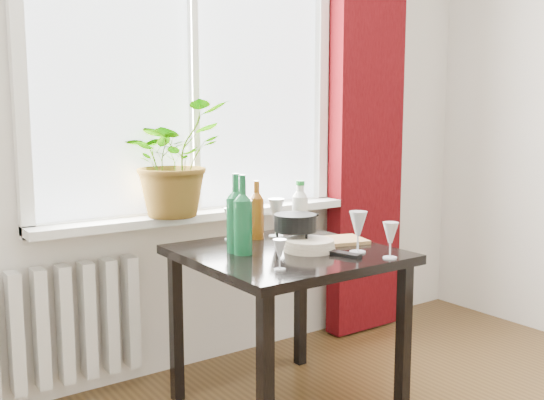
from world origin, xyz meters
TOP-DOWN VIEW (x-y plane):
  - window at (0.00, 2.22)m, footprint 1.72×0.08m
  - windowsill at (0.00, 2.15)m, footprint 1.72×0.20m
  - curtain at (1.12, 2.12)m, footprint 0.50×0.12m
  - radiator at (-0.75, 2.18)m, footprint 0.80×0.10m
  - table at (0.10, 1.55)m, footprint 0.85×0.85m
  - potted_plant at (-0.18, 2.09)m, footprint 0.62×0.58m
  - wine_bottle_left at (-0.10, 1.64)m, footprint 0.09×0.09m
  - wine_bottle_right at (-0.10, 1.59)m, footprint 0.10×0.10m
  - bottle_amber at (0.13, 1.83)m, footprint 0.09×0.09m
  - cleaning_bottle at (0.34, 1.77)m, footprint 0.08×0.08m
  - wineglass_front_right at (0.32, 1.33)m, footprint 0.08×0.08m
  - wineglass_far_right at (0.35, 1.17)m, footprint 0.08×0.08m
  - wineglass_back_center at (0.23, 1.82)m, footprint 0.10×0.10m
  - wineglass_back_left at (0.01, 1.87)m, footprint 0.07×0.07m
  - wineglass_front_left at (-0.13, 1.28)m, footprint 0.05×0.05m
  - plate_stack at (0.17, 1.48)m, footprint 0.29×0.29m
  - fondue_pot at (0.17, 1.58)m, footprint 0.23×0.21m
  - tv_remote at (0.23, 1.31)m, footprint 0.08×0.16m
  - cutting_board at (0.37, 1.55)m, footprint 0.34×0.26m

SIDE VIEW (x-z plane):
  - radiator at x=-0.75m, z-range 0.10..0.66m
  - table at x=0.10m, z-range 0.28..1.02m
  - cutting_board at x=0.37m, z-range 0.74..0.76m
  - tv_remote at x=0.23m, z-range 0.74..0.76m
  - plate_stack at x=0.17m, z-range 0.74..0.79m
  - wineglass_front_left at x=-0.13m, z-range 0.74..0.86m
  - fondue_pot at x=0.17m, z-range 0.74..0.89m
  - wineglass_far_right at x=0.35m, z-range 0.74..0.90m
  - wineglass_back_left at x=0.01m, z-range 0.74..0.90m
  - windowsill at x=0.00m, z-range 0.80..0.84m
  - wineglass_front_right at x=0.32m, z-range 0.74..0.92m
  - wineglass_back_center at x=0.23m, z-range 0.74..0.93m
  - cleaning_bottle at x=0.34m, z-range 0.74..1.01m
  - bottle_amber at x=0.13m, z-range 0.74..1.03m
  - wine_bottle_right at x=-0.10m, z-range 0.74..1.09m
  - wine_bottle_left at x=-0.10m, z-range 0.74..1.09m
  - potted_plant at x=-0.18m, z-range 0.84..1.40m
  - curtain at x=1.12m, z-range 0.01..2.58m
  - window at x=0.00m, z-range 0.79..2.41m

